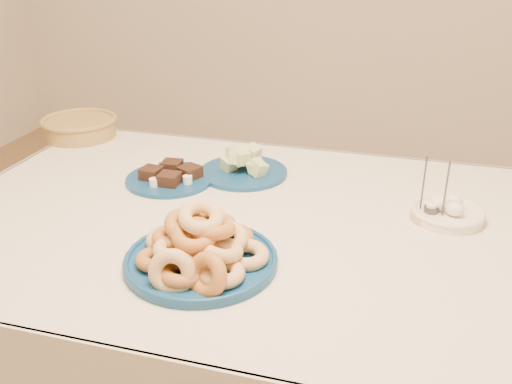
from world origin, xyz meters
TOP-DOWN VIEW (x-y plane):
  - dining_table at (0.00, 0.00)m, footprint 1.71×1.11m
  - donut_platter at (-0.07, -0.25)m, footprint 0.34×0.34m
  - melon_plate at (-0.13, 0.27)m, footprint 0.32×0.32m
  - brownie_plate at (-0.33, 0.16)m, footprint 0.31×0.31m
  - wicker_basket at (-0.80, 0.45)m, footprint 0.29×0.29m
  - candle_holder at (0.42, 0.12)m, footprint 0.13×0.13m
  - egg_bowl at (0.46, 0.13)m, footprint 0.23×0.23m

SIDE VIEW (x-z plane):
  - dining_table at x=0.00m, z-range 0.27..1.02m
  - brownie_plate at x=-0.33m, z-range 0.74..0.79m
  - candle_holder at x=0.42m, z-range 0.68..0.85m
  - egg_bowl at x=0.46m, z-range 0.74..0.80m
  - melon_plate at x=-0.13m, z-range 0.73..0.82m
  - wicker_basket at x=-0.80m, z-range 0.75..0.82m
  - donut_platter at x=-0.07m, z-range 0.71..0.87m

